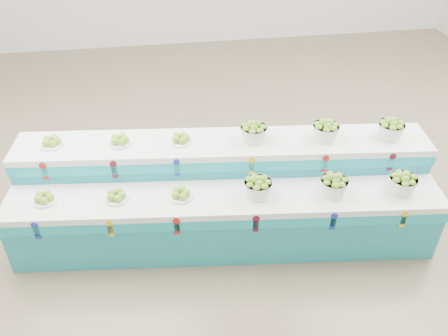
{
  "coord_description": "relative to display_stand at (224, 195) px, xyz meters",
  "views": [
    {
      "loc": [
        -1.33,
        -4.54,
        3.75
      ],
      "look_at": [
        -0.74,
        -0.69,
        0.87
      ],
      "focal_mm": 37.56,
      "sensor_mm": 36.0,
      "label": 1
    }
  ],
  "objects": [
    {
      "name": "basket_lower_mid",
      "position": [
        1.05,
        -0.39,
        0.32
      ],
      "size": [
        0.32,
        0.32,
        0.22
      ],
      "primitive_type": null,
      "rotation": [
        0.0,
        0.0,
        -0.11
      ],
      "color": "silver",
      "rests_on": "display_stand"
    },
    {
      "name": "basket_lower_left",
      "position": [
        0.29,
        -0.31,
        0.32
      ],
      "size": [
        0.32,
        0.32,
        0.22
      ],
      "primitive_type": null,
      "rotation": [
        0.0,
        0.0,
        -0.11
      ],
      "color": "silver",
      "rests_on": "display_stand"
    },
    {
      "name": "plate_upper_left",
      "position": [
        -1.75,
        0.47,
        0.56
      ],
      "size": [
        0.26,
        0.26,
        0.1
      ],
      "primitive_type": "cylinder",
      "rotation": [
        0.0,
        0.0,
        -0.11
      ],
      "color": "white",
      "rests_on": "display_stand"
    },
    {
      "name": "plate_upper_mid",
      "position": [
        -1.05,
        0.39,
        0.56
      ],
      "size": [
        0.26,
        0.26,
        0.1
      ],
      "primitive_type": "cylinder",
      "rotation": [
        0.0,
        0.0,
        -0.11
      ],
      "color": "white",
      "rests_on": "display_stand"
    },
    {
      "name": "basket_upper_mid",
      "position": [
        1.11,
        0.16,
        0.62
      ],
      "size": [
        0.32,
        0.32,
        0.22
      ],
      "primitive_type": null,
      "rotation": [
        0.0,
        0.0,
        -0.11
      ],
      "color": "silver",
      "rests_on": "display_stand"
    },
    {
      "name": "basket_upper_right",
      "position": [
        1.81,
        0.08,
        0.62
      ],
      "size": [
        0.32,
        0.32,
        0.22
      ],
      "primitive_type": null,
      "rotation": [
        0.0,
        0.0,
        -0.11
      ],
      "color": "silver",
      "rests_on": "display_stand"
    },
    {
      "name": "plate_lower_right",
      "position": [
        -0.47,
        -0.23,
        0.26
      ],
      "size": [
        0.26,
        0.26,
        0.1
      ],
      "primitive_type": "cylinder",
      "rotation": [
        0.0,
        0.0,
        -0.11
      ],
      "color": "white",
      "rests_on": "display_stand"
    },
    {
      "name": "basket_lower_right",
      "position": [
        1.75,
        -0.47,
        0.32
      ],
      "size": [
        0.32,
        0.32,
        0.22
      ],
      "primitive_type": null,
      "rotation": [
        0.0,
        0.0,
        -0.11
      ],
      "color": "silver",
      "rests_on": "display_stand"
    },
    {
      "name": "plate_lower_mid",
      "position": [
        -1.11,
        -0.16,
        0.26
      ],
      "size": [
        0.26,
        0.26,
        0.1
      ],
      "primitive_type": "cylinder",
      "rotation": [
        0.0,
        0.0,
        -0.11
      ],
      "color": "white",
      "rests_on": "display_stand"
    },
    {
      "name": "basket_upper_left",
      "position": [
        0.35,
        0.24,
        0.62
      ],
      "size": [
        0.32,
        0.32,
        0.22
      ],
      "primitive_type": null,
      "rotation": [
        0.0,
        0.0,
        -0.11
      ],
      "color": "silver",
      "rests_on": "display_stand"
    },
    {
      "name": "plate_upper_right",
      "position": [
        -0.41,
        0.32,
        0.56
      ],
      "size": [
        0.26,
        0.26,
        0.1
      ],
      "primitive_type": "cylinder",
      "rotation": [
        0.0,
        0.0,
        -0.11
      ],
      "color": "white",
      "rests_on": "display_stand"
    },
    {
      "name": "display_stand",
      "position": [
        0.0,
        0.0,
        0.0
      ],
      "size": [
        4.55,
        1.62,
        1.02
      ],
      "primitive_type": null,
      "rotation": [
        0.0,
        0.0,
        -0.11
      ],
      "color": "teal",
      "rests_on": "ground"
    },
    {
      "name": "plate_lower_left",
      "position": [
        -1.81,
        -0.08,
        0.26
      ],
      "size": [
        0.26,
        0.26,
        0.1
      ],
      "primitive_type": "cylinder",
      "rotation": [
        0.0,
        0.0,
        -0.11
      ],
      "color": "white",
      "rests_on": "display_stand"
    },
    {
      "name": "ground",
      "position": [
        0.74,
        0.69,
        -0.51
      ],
      "size": [
        10.0,
        10.0,
        0.0
      ],
      "primitive_type": "plane",
      "color": "#77654D",
      "rests_on": "ground"
    }
  ]
}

